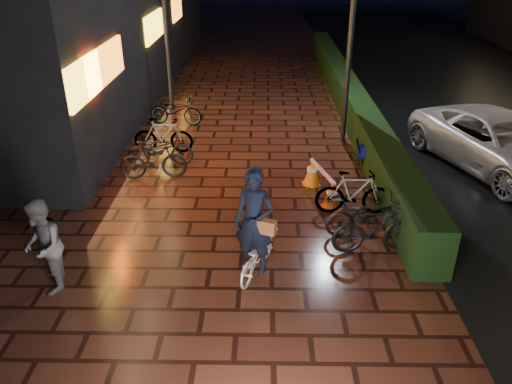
{
  "coord_description": "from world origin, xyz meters",
  "views": [
    {
      "loc": [
        0.4,
        -9.02,
        5.27
      ],
      "look_at": [
        0.26,
        -0.77,
        1.1
      ],
      "focal_mm": 35.0,
      "sensor_mm": 36.0,
      "label": 1
    }
  ],
  "objects_px": {
    "cyclist": "(255,237)",
    "cart_assembly": "(366,152)",
    "van": "(500,143)",
    "traffic_barrier": "(322,183)",
    "bystander_person": "(43,247)"
  },
  "relations": [
    {
      "from": "bystander_person",
      "to": "van",
      "type": "bearing_deg",
      "value": 99.49
    },
    {
      "from": "van",
      "to": "cyclist",
      "type": "xyz_separation_m",
      "value": [
        -6.09,
        -4.62,
        0.04
      ]
    },
    {
      "from": "cart_assembly",
      "to": "traffic_barrier",
      "type": "bearing_deg",
      "value": -130.29
    },
    {
      "from": "van",
      "to": "cart_assembly",
      "type": "bearing_deg",
      "value": 161.93
    },
    {
      "from": "traffic_barrier",
      "to": "cart_assembly",
      "type": "height_order",
      "value": "cart_assembly"
    },
    {
      "from": "bystander_person",
      "to": "traffic_barrier",
      "type": "xyz_separation_m",
      "value": [
        4.9,
        3.52,
        -0.51
      ]
    },
    {
      "from": "bystander_person",
      "to": "van",
      "type": "relative_size",
      "value": 0.33
    },
    {
      "from": "van",
      "to": "traffic_barrier",
      "type": "xyz_separation_m",
      "value": [
        -4.63,
        -1.57,
        -0.39
      ]
    },
    {
      "from": "cyclist",
      "to": "cart_assembly",
      "type": "xyz_separation_m",
      "value": [
        2.72,
        4.54,
        -0.29
      ]
    },
    {
      "from": "traffic_barrier",
      "to": "van",
      "type": "bearing_deg",
      "value": 18.71
    },
    {
      "from": "bystander_person",
      "to": "traffic_barrier",
      "type": "bearing_deg",
      "value": 107.06
    },
    {
      "from": "cart_assembly",
      "to": "cyclist",
      "type": "bearing_deg",
      "value": -120.94
    },
    {
      "from": "cyclist",
      "to": "van",
      "type": "bearing_deg",
      "value": 37.17
    },
    {
      "from": "cyclist",
      "to": "cart_assembly",
      "type": "distance_m",
      "value": 5.3
    },
    {
      "from": "traffic_barrier",
      "to": "cyclist",
      "type": "bearing_deg",
      "value": -115.55
    }
  ]
}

